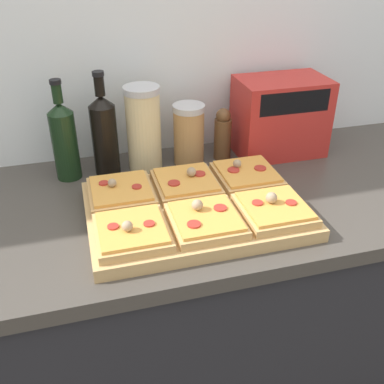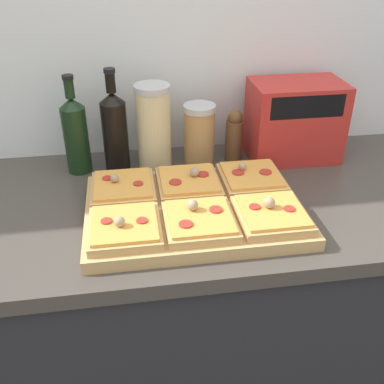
{
  "view_description": "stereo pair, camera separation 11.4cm",
  "coord_description": "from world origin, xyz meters",
  "px_view_note": "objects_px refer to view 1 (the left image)",
  "views": [
    {
      "loc": [
        -0.3,
        -0.69,
        1.55
      ],
      "look_at": [
        -0.04,
        0.26,
        0.97
      ],
      "focal_mm": 42.0,
      "sensor_mm": 36.0,
      "label": 1
    },
    {
      "loc": [
        -0.19,
        -0.71,
        1.55
      ],
      "look_at": [
        -0.04,
        0.26,
        0.97
      ],
      "focal_mm": 42.0,
      "sensor_mm": 36.0,
      "label": 2
    }
  ],
  "objects_px": {
    "cutting_board": "(195,210)",
    "pepper_mill": "(223,134)",
    "wine_bottle": "(104,133)",
    "toaster_oven": "(280,116)",
    "grain_jar_short": "(189,134)",
    "grain_jar_tall": "(144,129)",
    "olive_oil_bottle": "(64,139)"
  },
  "relations": [
    {
      "from": "cutting_board",
      "to": "pepper_mill",
      "type": "distance_m",
      "value": 0.35
    },
    {
      "from": "wine_bottle",
      "to": "toaster_oven",
      "type": "xyz_separation_m",
      "value": [
        0.55,
        -0.0,
        -0.0
      ]
    },
    {
      "from": "cutting_board",
      "to": "grain_jar_short",
      "type": "relative_size",
      "value": 2.9
    },
    {
      "from": "pepper_mill",
      "to": "toaster_oven",
      "type": "xyz_separation_m",
      "value": [
        0.19,
        -0.0,
        0.04
      ]
    },
    {
      "from": "cutting_board",
      "to": "grain_jar_tall",
      "type": "distance_m",
      "value": 0.32
    },
    {
      "from": "wine_bottle",
      "to": "grain_jar_tall",
      "type": "xyz_separation_m",
      "value": [
        0.11,
        0.0,
        0.0
      ]
    },
    {
      "from": "grain_jar_tall",
      "to": "grain_jar_short",
      "type": "distance_m",
      "value": 0.14
    },
    {
      "from": "olive_oil_bottle",
      "to": "pepper_mill",
      "type": "relative_size",
      "value": 1.77
    },
    {
      "from": "pepper_mill",
      "to": "cutting_board",
      "type": "bearing_deg",
      "value": -120.12
    },
    {
      "from": "cutting_board",
      "to": "grain_jar_tall",
      "type": "xyz_separation_m",
      "value": [
        -0.07,
        0.3,
        0.11
      ]
    },
    {
      "from": "cutting_board",
      "to": "toaster_oven",
      "type": "height_order",
      "value": "toaster_oven"
    },
    {
      "from": "pepper_mill",
      "to": "toaster_oven",
      "type": "relative_size",
      "value": 0.55
    },
    {
      "from": "pepper_mill",
      "to": "wine_bottle",
      "type": "bearing_deg",
      "value": 180.0
    },
    {
      "from": "wine_bottle",
      "to": "grain_jar_tall",
      "type": "bearing_deg",
      "value": 0.0
    },
    {
      "from": "grain_jar_short",
      "to": "cutting_board",
      "type": "bearing_deg",
      "value": -102.07
    },
    {
      "from": "grain_jar_tall",
      "to": "grain_jar_short",
      "type": "relative_size",
      "value": 1.36
    },
    {
      "from": "grain_jar_tall",
      "to": "cutting_board",
      "type": "bearing_deg",
      "value": -76.14
    },
    {
      "from": "olive_oil_bottle",
      "to": "wine_bottle",
      "type": "relative_size",
      "value": 0.96
    },
    {
      "from": "grain_jar_tall",
      "to": "grain_jar_short",
      "type": "height_order",
      "value": "grain_jar_tall"
    },
    {
      "from": "olive_oil_bottle",
      "to": "pepper_mill",
      "type": "bearing_deg",
      "value": 0.0
    },
    {
      "from": "grain_jar_short",
      "to": "pepper_mill",
      "type": "distance_m",
      "value": 0.11
    },
    {
      "from": "toaster_oven",
      "to": "pepper_mill",
      "type": "bearing_deg",
      "value": 179.74
    },
    {
      "from": "grain_jar_short",
      "to": "wine_bottle",
      "type": "bearing_deg",
      "value": 180.0
    },
    {
      "from": "grain_jar_tall",
      "to": "pepper_mill",
      "type": "bearing_deg",
      "value": 0.0
    },
    {
      "from": "wine_bottle",
      "to": "grain_jar_tall",
      "type": "distance_m",
      "value": 0.11
    },
    {
      "from": "pepper_mill",
      "to": "toaster_oven",
      "type": "distance_m",
      "value": 0.19
    },
    {
      "from": "olive_oil_bottle",
      "to": "grain_jar_tall",
      "type": "bearing_deg",
      "value": 0.0
    },
    {
      "from": "olive_oil_bottle",
      "to": "pepper_mill",
      "type": "xyz_separation_m",
      "value": [
        0.47,
        0.0,
        -0.04
      ]
    },
    {
      "from": "olive_oil_bottle",
      "to": "toaster_oven",
      "type": "height_order",
      "value": "olive_oil_bottle"
    },
    {
      "from": "cutting_board",
      "to": "wine_bottle",
      "type": "bearing_deg",
      "value": 122.25
    },
    {
      "from": "grain_jar_short",
      "to": "toaster_oven",
      "type": "distance_m",
      "value": 0.3
    },
    {
      "from": "wine_bottle",
      "to": "toaster_oven",
      "type": "bearing_deg",
      "value": -0.09
    }
  ]
}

